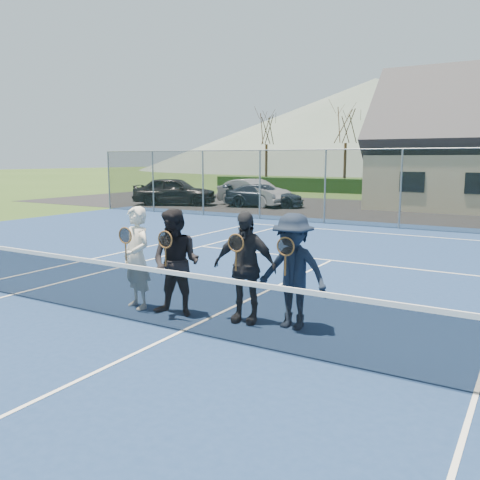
{
  "coord_description": "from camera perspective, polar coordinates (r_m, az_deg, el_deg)",
  "views": [
    {
      "loc": [
        4.57,
        -5.92,
        2.64
      ],
      "look_at": [
        0.15,
        1.5,
        1.25
      ],
      "focal_mm": 38.0,
      "sensor_mm": 36.0,
      "label": 1
    }
  ],
  "objects": [
    {
      "name": "player_a",
      "position": [
        9.07,
        -11.5,
        -1.96
      ],
      "size": [
        0.75,
        0.61,
        1.8
      ],
      "color": "silver",
      "rests_on": "court_surface"
    },
    {
      "name": "player_b",
      "position": [
        8.53,
        -7.2,
        -2.55
      ],
      "size": [
        0.97,
        0.81,
        1.8
      ],
      "color": "black",
      "rests_on": "court_surface"
    },
    {
      "name": "car_b",
      "position": [
        28.58,
        1.54,
        5.33
      ],
      "size": [
        4.78,
        2.67,
        1.49
      ],
      "primitive_type": "imported",
      "rotation": [
        0.0,
        0.0,
        1.32
      ],
      "color": "#94969C",
      "rests_on": "ground"
    },
    {
      "name": "player_c",
      "position": [
        8.15,
        0.52,
        -3.04
      ],
      "size": [
        1.11,
        0.61,
        1.8
      ],
      "color": "black",
      "rests_on": "court_surface"
    },
    {
      "name": "car_a",
      "position": [
        29.38,
        -7.32,
        5.47
      ],
      "size": [
        5.07,
        3.58,
        1.6
      ],
      "primitive_type": "imported",
      "rotation": [
        0.0,
        0.0,
        1.97
      ],
      "color": "black",
      "rests_on": "ground"
    },
    {
      "name": "hedge_row",
      "position": [
        38.25,
        23.99,
        5.21
      ],
      "size": [
        40.0,
        1.2,
        1.1
      ],
      "primitive_type": "cube",
      "color": "#183210",
      "rests_on": "ground"
    },
    {
      "name": "tree_b",
      "position": [
        41.34,
        11.86,
        13.31
      ],
      "size": [
        3.2,
        3.2,
        7.77
      ],
      "color": "#3A2415",
      "rests_on": "ground"
    },
    {
      "name": "tarmac_carpark",
      "position": [
        27.43,
        12.46,
        3.4
      ],
      "size": [
        40.0,
        12.0,
        0.01
      ],
      "primitive_type": "cube",
      "color": "black",
      "rests_on": "ground"
    },
    {
      "name": "tennis_net",
      "position": [
        7.77,
        -6.69,
        -6.61
      ],
      "size": [
        11.68,
        0.08,
        1.1
      ],
      "color": "slate",
      "rests_on": "ground"
    },
    {
      "name": "court_markings",
      "position": [
        7.92,
        -6.62,
        -10.19
      ],
      "size": [
        11.03,
        23.83,
        0.01
      ],
      "color": "white",
      "rests_on": "court_surface"
    },
    {
      "name": "court_surface",
      "position": [
        7.93,
        -6.61,
        -10.29
      ],
      "size": [
        30.0,
        30.0,
        0.02
      ],
      "primitive_type": "cube",
      "color": "navy",
      "rests_on": "ground"
    },
    {
      "name": "hill_west",
      "position": [
        105.36,
        14.78,
        12.29
      ],
      "size": [
        110.0,
        110.0,
        18.0
      ],
      "primitive_type": "cone",
      "color": "#536359",
      "rests_on": "ground"
    },
    {
      "name": "perimeter_fence",
      "position": [
        19.98,
        17.6,
        5.51
      ],
      "size": [
        30.07,
        0.07,
        3.02
      ],
      "color": "slate",
      "rests_on": "ground"
    },
    {
      "name": "ground",
      "position": [
        26.45,
        20.71,
        2.81
      ],
      "size": [
        220.0,
        220.0,
        0.0
      ],
      "primitive_type": "plane",
      "color": "#2C4719",
      "rests_on": "ground"
    },
    {
      "name": "player_d",
      "position": [
        7.87,
        5.95,
        -3.52
      ],
      "size": [
        1.18,
        0.69,
        1.8
      ],
      "color": "black",
      "rests_on": "court_surface"
    },
    {
      "name": "tree_a",
      "position": [
        44.14,
        3.01,
        13.21
      ],
      "size": [
        3.2,
        3.2,
        7.77
      ],
      "color": "#3C2416",
      "rests_on": "ground"
    },
    {
      "name": "car_c",
      "position": [
        27.92,
        2.72,
        4.99
      ],
      "size": [
        4.64,
        2.84,
        1.26
      ],
      "primitive_type": "imported",
      "rotation": [
        0.0,
        0.0,
        1.84
      ],
      "color": "#17202F",
      "rests_on": "ground"
    }
  ]
}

